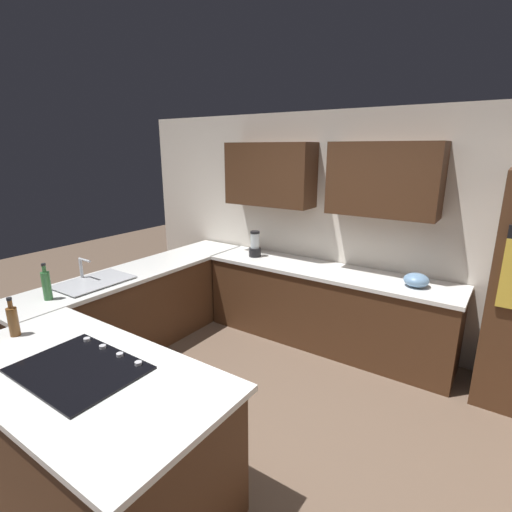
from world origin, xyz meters
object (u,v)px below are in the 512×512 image
Objects in this scene: mixing_bowl at (416,280)px; dish_soap_bottle at (47,285)px; sink_unit at (93,281)px; blender at (255,246)px; oil_bottle at (13,320)px; cooktop at (79,369)px.

dish_soap_bottle is (2.62, 2.19, 0.07)m from mixing_bowl.
blender is at bearing -114.42° from sink_unit.
blender is at bearing -0.00° from mixing_bowl.
mixing_bowl is 0.82× the size of oil_bottle.
sink_unit is at bearing -83.05° from dish_soap_bottle.
sink_unit is 3.18m from mixing_bowl.
mixing_bowl is at bearing -128.55° from oil_bottle.
blender is (0.55, -2.68, 0.13)m from cooktop.
blender is 1.90m from mixing_bowl.
blender reaches higher than mixing_bowl.
dish_soap_bottle is at bearing 96.95° from sink_unit.
blender is 1.34× the size of mixing_bowl.
oil_bottle is (0.79, 0.00, 0.11)m from cooktop.
sink_unit is 1.89m from blender.
mixing_bowl reaches higher than cooktop.
oil_bottle is (0.24, 2.69, -0.02)m from blender.
oil_bottle reaches higher than sink_unit.
blender is 2.31m from dish_soap_bottle.
blender is (-0.78, -1.71, 0.12)m from sink_unit.
sink_unit is 2.09× the size of dish_soap_bottle.
cooktop is 2.38× the size of blender.
cooktop is 3.20× the size of mixing_bowl.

